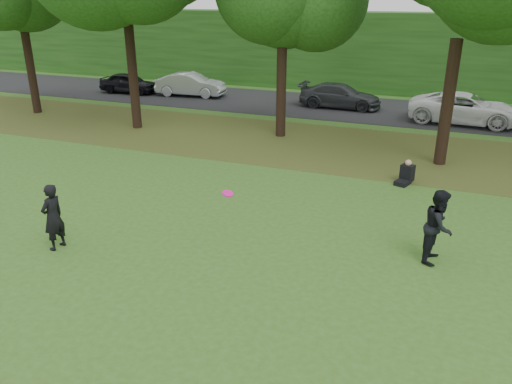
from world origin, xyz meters
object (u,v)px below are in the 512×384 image
at_px(player_right, 439,226).
at_px(frisbee, 228,193).
at_px(player_left, 53,217).
at_px(seated_person, 406,175).

bearing_deg(player_right, frisbee, 118.02).
xyz_separation_m(player_left, seated_person, (7.83, 8.13, -0.56)).
bearing_deg(player_left, player_right, 112.10).
bearing_deg(frisbee, player_right, 19.60).
bearing_deg(frisbee, seated_person, 63.00).
relative_size(player_left, seated_person, 2.10).
bearing_deg(player_left, frisbee, 109.95).
bearing_deg(seated_person, player_left, -113.87).
bearing_deg(player_right, seated_person, 21.50).
height_order(player_right, frisbee, player_right).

